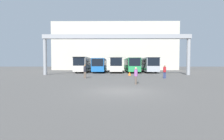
{
  "coord_description": "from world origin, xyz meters",
  "views": [
    {
      "loc": [
        -0.55,
        -10.28,
        1.86
      ],
      "look_at": [
        -0.8,
        18.57,
        0.71
      ],
      "focal_mm": 24.0,
      "sensor_mm": 36.0,
      "label": 1
    }
  ],
  "objects_px": {
    "pedestrian_far_center": "(165,71)",
    "bus_slot_0": "(84,64)",
    "bus_slot_2": "(116,64)",
    "pedestrian_near_right": "(136,75)",
    "bus_slot_1": "(100,65)",
    "bus_slot_4": "(147,64)",
    "bus_slot_3": "(131,64)",
    "traffic_cone": "(130,74)",
    "pedestrian_mid_right": "(85,71)"
  },
  "relations": [
    {
      "from": "bus_slot_2",
      "to": "traffic_cone",
      "type": "bearing_deg",
      "value": -77.93
    },
    {
      "from": "bus_slot_1",
      "to": "pedestrian_far_center",
      "type": "xyz_separation_m",
      "value": [
        9.73,
        -15.1,
        -0.84
      ]
    },
    {
      "from": "bus_slot_3",
      "to": "pedestrian_near_right",
      "type": "relative_size",
      "value": 7.39
    },
    {
      "from": "bus_slot_0",
      "to": "bus_slot_4",
      "type": "height_order",
      "value": "bus_slot_0"
    },
    {
      "from": "bus_slot_0",
      "to": "traffic_cone",
      "type": "distance_m",
      "value": 13.36
    },
    {
      "from": "bus_slot_2",
      "to": "pedestrian_far_center",
      "type": "bearing_deg",
      "value": -68.03
    },
    {
      "from": "bus_slot_3",
      "to": "pedestrian_far_center",
      "type": "bearing_deg",
      "value": -80.64
    },
    {
      "from": "pedestrian_near_right",
      "to": "bus_slot_3",
      "type": "bearing_deg",
      "value": -2.46
    },
    {
      "from": "pedestrian_far_center",
      "to": "bus_slot_3",
      "type": "bearing_deg",
      "value": -71.55
    },
    {
      "from": "bus_slot_0",
      "to": "bus_slot_3",
      "type": "height_order",
      "value": "bus_slot_0"
    },
    {
      "from": "bus_slot_2",
      "to": "pedestrian_far_center",
      "type": "distance_m",
      "value": 16.38
    },
    {
      "from": "traffic_cone",
      "to": "bus_slot_4",
      "type": "bearing_deg",
      "value": 63.36
    },
    {
      "from": "bus_slot_1",
      "to": "pedestrian_mid_right",
      "type": "relative_size",
      "value": 6.33
    },
    {
      "from": "bus_slot_1",
      "to": "bus_slot_2",
      "type": "distance_m",
      "value": 3.61
    },
    {
      "from": "bus_slot_4",
      "to": "pedestrian_far_center",
      "type": "height_order",
      "value": "bus_slot_4"
    },
    {
      "from": "bus_slot_1",
      "to": "bus_slot_2",
      "type": "xyz_separation_m",
      "value": [
        3.61,
        0.07,
        0.08
      ]
    },
    {
      "from": "bus_slot_2",
      "to": "bus_slot_4",
      "type": "distance_m",
      "value": 7.22
    },
    {
      "from": "bus_slot_1",
      "to": "bus_slot_4",
      "type": "height_order",
      "value": "bus_slot_4"
    },
    {
      "from": "bus_slot_1",
      "to": "traffic_cone",
      "type": "xyz_separation_m",
      "value": [
        5.74,
        -9.92,
        -1.45
      ]
    },
    {
      "from": "bus_slot_0",
      "to": "bus_slot_4",
      "type": "distance_m",
      "value": 14.45
    },
    {
      "from": "traffic_cone",
      "to": "pedestrian_near_right",
      "type": "bearing_deg",
      "value": -93.21
    },
    {
      "from": "bus_slot_3",
      "to": "bus_slot_4",
      "type": "relative_size",
      "value": 0.99
    },
    {
      "from": "pedestrian_near_right",
      "to": "bus_slot_0",
      "type": "bearing_deg",
      "value": 26.45
    },
    {
      "from": "bus_slot_1",
      "to": "pedestrian_near_right",
      "type": "distance_m",
      "value": 21.51
    },
    {
      "from": "bus_slot_1",
      "to": "bus_slot_2",
      "type": "height_order",
      "value": "bus_slot_2"
    },
    {
      "from": "bus_slot_4",
      "to": "pedestrian_mid_right",
      "type": "distance_m",
      "value": 19.08
    },
    {
      "from": "bus_slot_2",
      "to": "pedestrian_mid_right",
      "type": "xyz_separation_m",
      "value": [
        -4.26,
        -15.09,
        -0.87
      ]
    },
    {
      "from": "bus_slot_0",
      "to": "traffic_cone",
      "type": "xyz_separation_m",
      "value": [
        9.35,
        -9.4,
        -1.6
      ]
    },
    {
      "from": "bus_slot_2",
      "to": "pedestrian_mid_right",
      "type": "distance_m",
      "value": 15.7
    },
    {
      "from": "bus_slot_3",
      "to": "bus_slot_4",
      "type": "xyz_separation_m",
      "value": [
        3.61,
        0.06,
        0.04
      ]
    },
    {
      "from": "bus_slot_0",
      "to": "pedestrian_near_right",
      "type": "bearing_deg",
      "value": -66.76
    },
    {
      "from": "traffic_cone",
      "to": "pedestrian_mid_right",
      "type": "bearing_deg",
      "value": -141.43
    },
    {
      "from": "bus_slot_4",
      "to": "pedestrian_far_center",
      "type": "distance_m",
      "value": 15.37
    },
    {
      "from": "bus_slot_3",
      "to": "traffic_cone",
      "type": "distance_m",
      "value": 10.28
    },
    {
      "from": "bus_slot_1",
      "to": "pedestrian_far_center",
      "type": "height_order",
      "value": "bus_slot_1"
    },
    {
      "from": "bus_slot_1",
      "to": "bus_slot_4",
      "type": "relative_size",
      "value": 0.97
    },
    {
      "from": "pedestrian_mid_right",
      "to": "bus_slot_0",
      "type": "bearing_deg",
      "value": 127.32
    },
    {
      "from": "bus_slot_2",
      "to": "bus_slot_1",
      "type": "bearing_deg",
      "value": -178.91
    },
    {
      "from": "bus_slot_1",
      "to": "bus_slot_4",
      "type": "bearing_deg",
      "value": 1.05
    },
    {
      "from": "bus_slot_2",
      "to": "pedestrian_near_right",
      "type": "height_order",
      "value": "bus_slot_2"
    },
    {
      "from": "bus_slot_3",
      "to": "bus_slot_4",
      "type": "bearing_deg",
      "value": 0.96
    },
    {
      "from": "bus_slot_1",
      "to": "bus_slot_4",
      "type": "distance_m",
      "value": 10.82
    },
    {
      "from": "bus_slot_4",
      "to": "pedestrian_near_right",
      "type": "relative_size",
      "value": 7.46
    },
    {
      "from": "pedestrian_far_center",
      "to": "bus_slot_0",
      "type": "bearing_deg",
      "value": -38.46
    },
    {
      "from": "bus_slot_1",
      "to": "traffic_cone",
      "type": "distance_m",
      "value": 11.56
    },
    {
      "from": "bus_slot_0",
      "to": "pedestrian_near_right",
      "type": "height_order",
      "value": "bus_slot_0"
    },
    {
      "from": "bus_slot_4",
      "to": "bus_slot_2",
      "type": "bearing_deg",
      "value": -178.97
    },
    {
      "from": "bus_slot_2",
      "to": "pedestrian_far_center",
      "type": "height_order",
      "value": "bus_slot_2"
    },
    {
      "from": "pedestrian_near_right",
      "to": "traffic_cone",
      "type": "height_order",
      "value": "pedestrian_near_right"
    },
    {
      "from": "bus_slot_0",
      "to": "pedestrian_far_center",
      "type": "distance_m",
      "value": 19.78
    }
  ]
}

